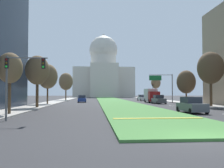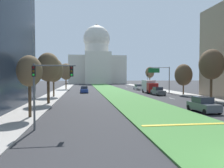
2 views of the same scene
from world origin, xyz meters
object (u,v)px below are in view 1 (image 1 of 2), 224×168
Objects in this scene: street_tree_left_far at (48,76)px; sedan_midblock at (159,100)px; traffic_light_near_left at (17,73)px; traffic_light_far_right at (153,89)px; street_tree_right_distant at (156,83)px; sedan_distant at (82,99)px; capitol_building at (103,73)px; sedan_lead_stopped at (191,105)px; street_tree_right_mid at (211,68)px; street_tree_left_mid at (37,71)px; street_tree_right_far at (186,82)px; street_tree_left_near at (10,68)px; sedan_far_horizon at (142,98)px; box_truck_delivery at (151,95)px; street_tree_left_distant at (66,82)px; overhead_guide_sign at (164,82)px.

street_tree_left_far is 1.73× the size of sedan_midblock.
traffic_light_near_left is 27.20m from street_tree_left_far.
street_tree_right_distant is (2.00, 4.14, 2.13)m from traffic_light_far_right.
traffic_light_far_right is 1.15× the size of sedan_distant.
sedan_lead_stopped is (5.64, -104.67, -12.59)m from capitol_building.
street_tree_left_mid is at bearing -178.06° from street_tree_right_mid.
capitol_building is 7.72× the size of sedan_midblock.
street_tree_right_distant is at bearing 79.74° from sedan_lead_stopped.
traffic_light_far_right is at bearing 94.24° from street_tree_right_far.
sedan_midblock is (21.79, 23.61, -3.84)m from street_tree_left_near.
street_tree_right_mid reaches higher than traffic_light_far_right.
capitol_building is at bearing 95.63° from sedan_midblock.
street_tree_right_mid reaches higher than sedan_midblock.
traffic_light_near_left is at bearing -159.73° from sedan_lead_stopped.
sedan_lead_stopped is (19.81, -20.73, -4.58)m from street_tree_left_far.
sedan_far_horizon is 0.72× the size of box_truck_delivery.
street_tree_left_near is 0.86× the size of street_tree_right_distant.
street_tree_right_distant is (27.71, 37.47, -0.08)m from street_tree_left_mid.
capitol_building is 83.69m from sedan_midblock.
street_tree_left_distant is at bearing 168.20° from sedan_far_horizon.
street_tree_left_mid is 29.08m from box_truck_delivery.
sedan_distant is at bearing 80.28° from street_tree_left_near.
street_tree_left_distant reaches higher than street_tree_left_far.
capitol_building is 74.77m from sedan_distant.
street_tree_left_distant is 1.87× the size of sedan_lead_stopped.
street_tree_right_distant reaches higher than sedan_lead_stopped.
street_tree_right_mid is 14.17m from sedan_lead_stopped.
sedan_distant is at bearing 155.99° from street_tree_right_far.
traffic_light_far_right reaches higher than sedan_midblock.
street_tree_right_distant is (28.35, 26.44, 0.03)m from street_tree_left_far.
overhead_guide_sign is (10.40, -78.41, -8.79)m from capitol_building.
overhead_guide_sign is 1.03× the size of street_tree_left_near.
capitol_building is 59.76m from street_tree_right_distant.
street_tree_left_far reaches higher than street_tree_right_distant.
sedan_distant is at bearing 113.57° from sedan_lead_stopped.
street_tree_left_near reaches higher than sedan_lead_stopped.
street_tree_left_far is (-14.17, -83.93, -8.01)m from capitol_building.
box_truck_delivery is (-5.18, 18.05, -4.53)m from street_tree_right_mid.
street_tree_left_far is at bearing -91.29° from street_tree_left_distant.
street_tree_left_distant is (-27.38, 24.01, 1.16)m from street_tree_right_far.
traffic_light_near_left is at bearing -84.00° from street_tree_left_far.
overhead_guide_sign is at bearing 79.72° from sedan_lead_stopped.
street_tree_left_far is (-0.51, 22.02, 0.73)m from street_tree_left_near.
capitol_building is at bearing 84.17° from traffic_light_near_left.
sedan_lead_stopped reaches higher than sedan_distant.
street_tree_right_distant is at bearing 64.25° from traffic_light_far_right.
street_tree_left_distant is at bearing -103.00° from capitol_building.
street_tree_left_distant is at bearing 92.51° from traffic_light_near_left.
sedan_far_horizon is (19.90, 47.34, -2.98)m from traffic_light_near_left.
traffic_light_far_right is 26.04m from street_tree_left_distant.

